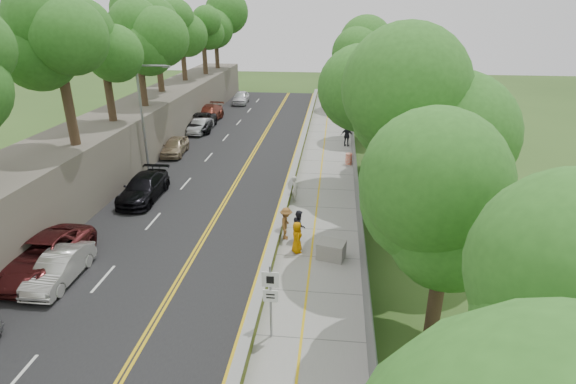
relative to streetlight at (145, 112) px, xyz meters
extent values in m
plane|color=#33511E|center=(10.46, -14.00, -4.64)|extent=(140.00, 140.00, 0.00)
cube|color=black|center=(5.06, 1.00, -4.62)|extent=(11.20, 66.00, 0.04)
cube|color=gray|center=(13.01, 1.00, -4.61)|extent=(4.20, 66.00, 0.05)
cube|color=#BAE01D|center=(10.71, 1.00, -4.34)|extent=(0.42, 66.00, 0.60)
cube|color=#595147|center=(-3.04, 1.00, -2.64)|extent=(5.00, 66.00, 4.00)
cube|color=slate|center=(15.11, 1.00, -3.64)|extent=(0.04, 66.00, 2.00)
cylinder|color=gray|center=(-0.24, 0.00, -0.64)|extent=(0.18, 0.18, 8.00)
cylinder|color=gray|center=(0.87, 0.00, 3.21)|extent=(2.30, 0.13, 0.13)
cube|color=gray|center=(1.95, 0.00, 3.16)|extent=(0.50, 0.22, 0.14)
cylinder|color=gray|center=(11.51, -17.00, -3.04)|extent=(0.09, 0.09, 3.10)
cube|color=white|center=(11.51, -17.03, -2.04)|extent=(0.62, 0.04, 0.62)
cube|color=white|center=(11.51, -17.03, -2.74)|extent=(0.56, 0.04, 0.50)
cylinder|color=#FD2900|center=(14.76, 3.44, -4.15)|extent=(0.53, 0.53, 0.88)
cube|color=gray|center=(13.66, -11.00, -4.16)|extent=(1.50, 1.27, 0.87)
imported|color=silver|center=(1.46, -14.34, -3.92)|extent=(1.52, 4.16, 1.36)
imported|color=#5A1E1F|center=(0.21, -13.55, -3.81)|extent=(2.67, 5.69, 1.57)
imported|color=black|center=(1.46, -4.85, -3.84)|extent=(2.23, 5.29, 1.52)
imported|color=tan|center=(0.28, 4.48, -3.89)|extent=(1.97, 4.28, 1.42)
imported|color=#B7B9BE|center=(0.40, 11.48, -3.93)|extent=(1.71, 4.17, 1.34)
imported|color=black|center=(0.05, 12.52, -3.81)|extent=(3.06, 5.87, 1.58)
imported|color=brown|center=(-0.14, 16.00, -3.76)|extent=(2.73, 5.92, 1.68)
imported|color=white|center=(1.46, 25.87, -3.84)|extent=(2.06, 4.58, 1.53)
imported|color=#C57602|center=(11.91, -10.62, -3.76)|extent=(0.73, 0.93, 1.67)
imported|color=beige|center=(11.21, -4.29, -3.73)|extent=(0.50, 0.68, 1.73)
imported|color=#212128|center=(11.91, -9.32, -3.74)|extent=(0.75, 0.91, 1.71)
imported|color=brown|center=(11.21, -9.25, -3.70)|extent=(0.67, 1.16, 1.79)
imported|color=black|center=(14.66, 8.36, -3.64)|extent=(1.20, 0.73, 1.91)
camera|label=1|loc=(13.61, -30.50, 7.05)|focal=28.00mm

